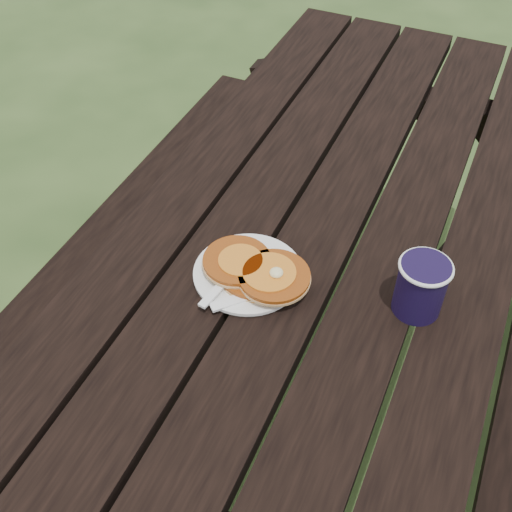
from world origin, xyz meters
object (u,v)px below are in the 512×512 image
at_px(pancake_stack, 256,270).
at_px(coffee_cup, 421,285).
at_px(plate, 248,274).
at_px(picnic_table, 312,338).

height_order(pancake_stack, coffee_cup, coffee_cup).
xyz_separation_m(plate, pancake_stack, (0.02, -0.00, 0.02)).
relative_size(picnic_table, coffee_cup, 16.55).
xyz_separation_m(pancake_stack, coffee_cup, (0.28, 0.05, 0.04)).
bearing_deg(picnic_table, pancake_stack, -106.96).
xyz_separation_m(picnic_table, pancake_stack, (-0.06, -0.20, 0.41)).
bearing_deg(picnic_table, plate, -111.94).
height_order(picnic_table, pancake_stack, pancake_stack).
bearing_deg(pancake_stack, plate, 169.79).
relative_size(picnic_table, plate, 9.17).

